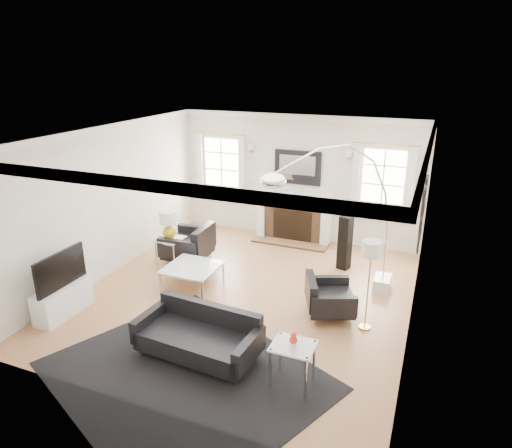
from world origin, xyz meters
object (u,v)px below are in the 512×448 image
at_px(armchair_left, 191,245).
at_px(armchair_right, 327,298).
at_px(gourd_lamp, 169,223).
at_px(arc_floor_lamp, 334,217).
at_px(fireplace, 294,217).
at_px(sofa, 200,336).
at_px(coffee_table, 192,268).

height_order(armchair_left, armchair_right, armchair_left).
xyz_separation_m(gourd_lamp, arc_floor_lamp, (3.28, -0.18, 0.61)).
xyz_separation_m(fireplace, sofa, (0.12, -4.63, -0.24)).
bearing_deg(fireplace, armchair_left, -129.33).
relative_size(coffee_table, arc_floor_lamp, 0.33).
relative_size(fireplace, coffee_table, 1.87).
height_order(fireplace, coffee_table, fireplace).
xyz_separation_m(fireplace, armchair_right, (1.48, -2.94, -0.24)).
bearing_deg(sofa, coffee_table, 122.37).
distance_m(coffee_table, gourd_lamp, 1.24).
relative_size(sofa, arc_floor_lamp, 0.64).
bearing_deg(armchair_right, fireplace, 116.82).
bearing_deg(arc_floor_lamp, armchair_right, -81.16).
xyz_separation_m(coffee_table, arc_floor_lamp, (2.39, 0.52, 1.12)).
relative_size(armchair_right, arc_floor_lamp, 0.37).
xyz_separation_m(coffee_table, gourd_lamp, (-0.89, 0.70, 0.51)).
distance_m(gourd_lamp, arc_floor_lamp, 3.34).
bearing_deg(sofa, gourd_lamp, 129.21).
bearing_deg(coffee_table, armchair_right, -1.24).
relative_size(armchair_right, coffee_table, 1.11).
distance_m(sofa, armchair_right, 2.18).
bearing_deg(arc_floor_lamp, fireplace, 120.53).
bearing_deg(armchair_left, fireplace, 50.67).
distance_m(sofa, armchair_left, 3.20).
distance_m(fireplace, coffee_table, 3.05).
bearing_deg(armchair_right, armchair_left, 161.61).
height_order(sofa, gourd_lamp, gourd_lamp).
relative_size(fireplace, armchair_right, 1.68).
relative_size(sofa, armchair_left, 1.77).
height_order(fireplace, armchair_left, fireplace).
bearing_deg(fireplace, coffee_table, -108.99).
bearing_deg(coffee_table, fireplace, 71.01).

